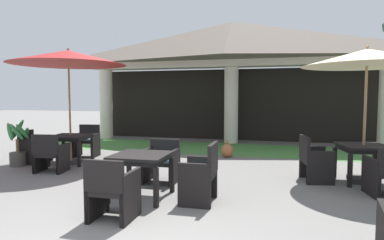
% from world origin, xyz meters
% --- Properties ---
extents(background_pavilion, '(11.12, 2.68, 4.27)m').
position_xyz_m(background_pavilion, '(0.00, 9.10, 3.27)').
color(background_pavilion, beige).
rests_on(background_pavilion, ground).
extents(lawn_strip, '(12.92, 2.43, 0.01)m').
position_xyz_m(lawn_strip, '(0.00, 7.63, 0.00)').
color(lawn_strip, '#47843D').
rests_on(lawn_strip, ground).
extents(patio_table_mid_left, '(0.97, 0.97, 0.71)m').
position_xyz_m(patio_table_mid_left, '(-3.35, 4.43, 0.61)').
color(patio_table_mid_left, black).
rests_on(patio_table_mid_left, ground).
extents(patio_umbrella_mid_left, '(2.77, 2.77, 2.85)m').
position_xyz_m(patio_umbrella_mid_left, '(-3.35, 4.43, 2.60)').
color(patio_umbrella_mid_left, '#2D2D2D').
rests_on(patio_umbrella_mid_left, ground).
extents(patio_chair_mid_left_north, '(0.68, 0.62, 0.87)m').
position_xyz_m(patio_chair_mid_left_north, '(-3.51, 5.36, 0.42)').
color(patio_chair_mid_left_north, black).
rests_on(patio_chair_mid_left_north, ground).
extents(patio_chair_mid_left_south, '(0.68, 0.61, 0.86)m').
position_xyz_m(patio_chair_mid_left_south, '(-3.20, 3.48, 0.40)').
color(patio_chair_mid_left_south, black).
rests_on(patio_chair_mid_left_south, ground).
extents(patio_chair_mid_left_west, '(0.66, 0.70, 0.81)m').
position_xyz_m(patio_chair_mid_left_west, '(-4.29, 4.27, 0.40)').
color(patio_chair_mid_left_west, black).
rests_on(patio_chair_mid_left_west, ground).
extents(patio_table_mid_right, '(0.89, 0.89, 0.72)m').
position_xyz_m(patio_table_mid_right, '(-0.55, 2.34, 0.62)').
color(patio_table_mid_right, black).
rests_on(patio_table_mid_right, ground).
extents(patio_chair_mid_right_east, '(0.52, 0.64, 0.94)m').
position_xyz_m(patio_chair_mid_right_east, '(0.45, 2.36, 0.44)').
color(patio_chair_mid_right_east, black).
rests_on(patio_chair_mid_right_east, ground).
extents(patio_chair_mid_right_south, '(0.57, 0.58, 0.86)m').
position_xyz_m(patio_chair_mid_right_south, '(-0.53, 1.35, 0.41)').
color(patio_chair_mid_right_south, black).
rests_on(patio_chair_mid_right_south, ground).
extents(patio_chair_mid_right_north, '(0.64, 0.60, 0.81)m').
position_xyz_m(patio_chair_mid_right_north, '(-0.57, 3.34, 0.40)').
color(patio_chair_mid_right_north, black).
rests_on(patio_chair_mid_right_north, ground).
extents(patio_table_far_back, '(1.00, 1.00, 0.73)m').
position_xyz_m(patio_table_far_back, '(3.22, 4.33, 0.63)').
color(patio_table_far_back, black).
rests_on(patio_table_far_back, ground).
extents(patio_umbrella_far_back, '(2.41, 2.41, 2.62)m').
position_xyz_m(patio_umbrella_far_back, '(3.22, 4.33, 2.37)').
color(patio_umbrella_far_back, '#2D2D2D').
rests_on(patio_umbrella_far_back, ground).
extents(patio_chair_far_back_west, '(0.62, 0.71, 0.89)m').
position_xyz_m(patio_chair_far_back_west, '(2.31, 4.17, 0.41)').
color(patio_chair_far_back_west, black).
rests_on(patio_chair_far_back_west, ground).
extents(potted_palm_left_edge, '(0.61, 0.62, 1.12)m').
position_xyz_m(potted_palm_left_edge, '(-4.39, 3.84, 0.43)').
color(potted_palm_left_edge, '#47423D').
rests_on(potted_palm_left_edge, ground).
extents(terracotta_urn, '(0.32, 0.32, 0.46)m').
position_xyz_m(terracotta_urn, '(0.29, 6.22, 0.19)').
color(terracotta_urn, '#9E5633').
rests_on(terracotta_urn, ground).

